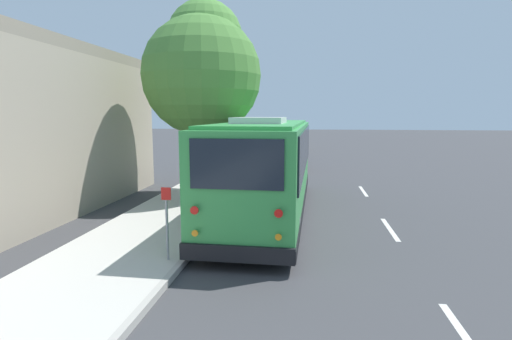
# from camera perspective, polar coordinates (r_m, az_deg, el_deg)

# --- Properties ---
(ground_plane) EXTENTS (160.00, 160.00, 0.00)m
(ground_plane) POSITION_cam_1_polar(r_m,az_deg,el_deg) (12.59, 2.10, -7.73)
(ground_plane) COLOR #3D3D3F
(sidewalk_slab) EXTENTS (80.00, 3.20, 0.15)m
(sidewalk_slab) POSITION_cam_1_polar(r_m,az_deg,el_deg) (13.29, -12.37, -6.73)
(sidewalk_slab) COLOR beige
(sidewalk_slab) RESTS_ON ground
(curb_strip) EXTENTS (80.00, 0.14, 0.15)m
(curb_strip) POSITION_cam_1_polar(r_m,az_deg,el_deg) (12.83, -5.28, -7.11)
(curb_strip) COLOR #AAA69D
(curb_strip) RESTS_ON ground
(shuttle_bus) EXTENTS (10.73, 2.75, 3.32)m
(shuttle_bus) POSITION_cam_1_polar(r_m,az_deg,el_deg) (13.48, 1.63, 1.02)
(shuttle_bus) COLOR green
(shuttle_bus) RESTS_ON ground
(parked_sedan_maroon) EXTENTS (4.25, 1.97, 1.31)m
(parked_sedan_maroon) POSITION_cam_1_polar(r_m,az_deg,el_deg) (24.80, 3.74, 1.46)
(parked_sedan_maroon) COLOR maroon
(parked_sedan_maroon) RESTS_ON ground
(parked_sedan_navy) EXTENTS (4.33, 1.83, 1.32)m
(parked_sedan_navy) POSITION_cam_1_polar(r_m,az_deg,el_deg) (31.37, 4.28, 2.83)
(parked_sedan_navy) COLOR #19234C
(parked_sedan_navy) RESTS_ON ground
(parked_sedan_tan) EXTENTS (4.33, 1.77, 1.29)m
(parked_sedan_tan) POSITION_cam_1_polar(r_m,az_deg,el_deg) (38.43, 4.94, 3.73)
(parked_sedan_tan) COLOR tan
(parked_sedan_tan) RESTS_ON ground
(parked_sedan_white) EXTENTS (4.44, 1.75, 1.29)m
(parked_sedan_white) POSITION_cam_1_polar(r_m,az_deg,el_deg) (44.52, 5.26, 4.30)
(parked_sedan_white) COLOR silver
(parked_sedan_white) RESTS_ON ground
(street_tree) EXTENTS (4.74, 4.74, 7.85)m
(street_tree) POSITION_cam_1_polar(r_m,az_deg,el_deg) (16.59, -7.66, 14.20)
(street_tree) COLOR brown
(street_tree) RESTS_ON sidewalk_slab
(sign_post_near) EXTENTS (0.06, 0.22, 1.65)m
(sign_post_near) POSITION_cam_1_polar(r_m,az_deg,el_deg) (9.20, -12.60, -7.36)
(sign_post_near) COLOR gray
(sign_post_near) RESTS_ON sidewalk_slab
(sign_post_far) EXTENTS (0.06, 0.22, 1.43)m
(sign_post_far) POSITION_cam_1_polar(r_m,az_deg,el_deg) (10.89, -9.31, -5.50)
(sign_post_far) COLOR gray
(sign_post_far) RESTS_ON sidewalk_slab
(fire_hydrant) EXTENTS (0.22, 0.22, 0.81)m
(fire_hydrant) POSITION_cam_1_polar(r_m,az_deg,el_deg) (20.55, -1.94, -0.02)
(fire_hydrant) COLOR red
(fire_hydrant) RESTS_ON sidewalk_slab
(lane_stripe_mid) EXTENTS (2.40, 0.14, 0.01)m
(lane_stripe_mid) POSITION_cam_1_polar(r_m,az_deg,el_deg) (12.69, 18.58, -8.00)
(lane_stripe_mid) COLOR silver
(lane_stripe_mid) RESTS_ON ground
(lane_stripe_ahead) EXTENTS (2.40, 0.14, 0.01)m
(lane_stripe_ahead) POSITION_cam_1_polar(r_m,az_deg,el_deg) (18.46, 15.08, -2.93)
(lane_stripe_ahead) COLOR silver
(lane_stripe_ahead) RESTS_ON ground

